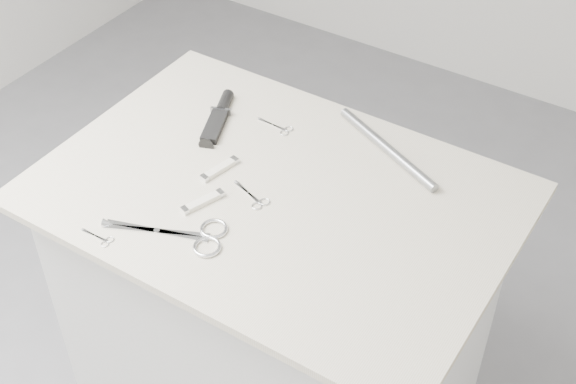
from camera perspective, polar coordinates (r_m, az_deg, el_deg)
The scene contains 10 objects.
plinth at distance 2.05m, azimuth -0.78°, elevation -9.82°, with size 0.90×0.60×0.90m, color silver.
display_board at distance 1.71m, azimuth -0.92°, elevation -0.19°, with size 1.00×0.70×0.02m, color beige.
large_shears at distance 1.62m, azimuth -6.90°, elevation -3.08°, with size 0.25×0.15×0.01m.
embroidery_scissors_a at distance 1.69m, azimuth -2.39°, elevation -0.47°, with size 0.10×0.06×0.00m.
embroidery_scissors_b at distance 1.88m, azimuth -0.60°, elevation 4.58°, with size 0.09×0.04×0.00m.
tiny_scissors at distance 1.64m, azimuth -13.18°, elevation -3.24°, with size 0.07×0.03×0.00m.
sheathed_knife at distance 1.91m, azimuth -4.91°, elevation 5.44°, with size 0.10×0.19×0.02m.
pocket_knife_a at distance 1.76m, azimuth -4.88°, elevation 1.66°, with size 0.04×0.10×0.01m.
pocket_knife_b at distance 1.68m, azimuth -6.08°, elevation -0.67°, with size 0.05×0.10×0.01m.
metal_rail at distance 1.81m, azimuth 7.06°, elevation 3.11°, with size 0.02×0.02×0.33m, color gray.
Camera 1 is at (0.71, -1.06, 2.05)m, focal length 50.00 mm.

